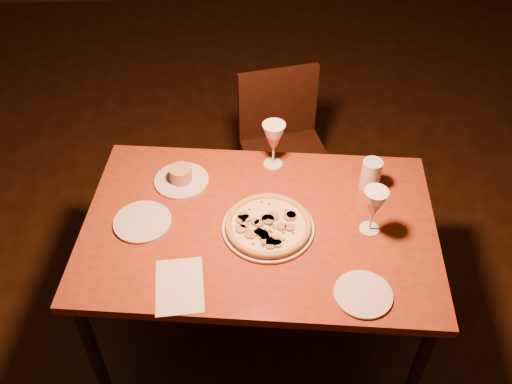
{
  "coord_description": "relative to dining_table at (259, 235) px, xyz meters",
  "views": [
    {
      "loc": [
        0.08,
        -1.37,
        2.25
      ],
      "look_at": [
        0.17,
        0.13,
        0.82
      ],
      "focal_mm": 40.0,
      "sensor_mm": 36.0,
      "label": 1
    }
  ],
  "objects": [
    {
      "name": "dining_table",
      "position": [
        0.0,
        0.0,
        0.0
      ],
      "size": [
        1.4,
        1.0,
        0.7
      ],
      "rotation": [
        0.0,
        0.0,
        -0.12
      ],
      "color": "#93421F",
      "rests_on": "floor"
    },
    {
      "name": "wine_glass_far",
      "position": [
        0.08,
        0.33,
        0.16
      ],
      "size": [
        0.09,
        0.09,
        0.2
      ],
      "primitive_type": null,
      "color": "#CA6954",
      "rests_on": "dining_table"
    },
    {
      "name": "chair_far",
      "position": [
        0.17,
        0.75,
        -0.18
      ],
      "size": [
        0.47,
        0.47,
        0.82
      ],
      "rotation": [
        0.0,
        0.0,
        0.2
      ],
      "color": "black",
      "rests_on": "floor"
    },
    {
      "name": "pizza_plate",
      "position": [
        0.03,
        -0.03,
        0.08
      ],
      "size": [
        0.34,
        0.34,
        0.04
      ],
      "color": "silver",
      "rests_on": "dining_table"
    },
    {
      "name": "ramekin_saucer",
      "position": [
        -0.3,
        0.25,
        0.08
      ],
      "size": [
        0.22,
        0.22,
        0.07
      ],
      "color": "silver",
      "rests_on": "dining_table"
    },
    {
      "name": "wine_glass_right",
      "position": [
        0.4,
        -0.05,
        0.16
      ],
      "size": [
        0.09,
        0.09,
        0.19
      ],
      "primitive_type": null,
      "color": "#CA6954",
      "rests_on": "dining_table"
    },
    {
      "name": "water_tumbler",
      "position": [
        0.45,
        0.18,
        0.13
      ],
      "size": [
        0.08,
        0.08,
        0.13
      ],
      "primitive_type": "cylinder",
      "color": "silver",
      "rests_on": "dining_table"
    },
    {
      "name": "side_plate_left",
      "position": [
        -0.43,
        0.03,
        0.07
      ],
      "size": [
        0.22,
        0.22,
        0.01
      ],
      "primitive_type": "cylinder",
      "color": "silver",
      "rests_on": "dining_table"
    },
    {
      "name": "menu_card",
      "position": [
        -0.29,
        -0.27,
        0.06
      ],
      "size": [
        0.17,
        0.24,
        0.0
      ],
      "primitive_type": "cube",
      "rotation": [
        0.0,
        0.0,
        0.06
      ],
      "color": "silver",
      "rests_on": "dining_table"
    },
    {
      "name": "floor",
      "position": [
        -0.18,
        -0.08,
        -0.64
      ],
      "size": [
        7.0,
        7.0,
        0.0
      ],
      "primitive_type": "plane",
      "color": "#311E10",
      "rests_on": "ground"
    },
    {
      "name": "side_plate_near",
      "position": [
        0.32,
        -0.34,
        0.07
      ],
      "size": [
        0.2,
        0.2,
        0.01
      ],
      "primitive_type": "cylinder",
      "color": "silver",
      "rests_on": "dining_table"
    }
  ]
}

